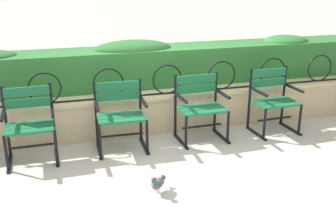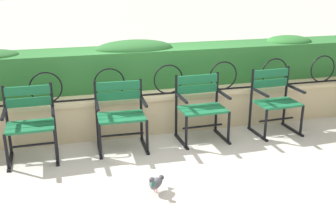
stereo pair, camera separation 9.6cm
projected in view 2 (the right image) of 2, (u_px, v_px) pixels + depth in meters
name	position (u px, v px, depth m)	size (l,w,h in m)	color
ground_plane	(171.00, 158.00, 4.99)	(60.00, 60.00, 0.00)	#BCB7AD
stone_wall	(153.00, 112.00, 5.78)	(7.64, 0.41, 0.55)	#C6B289
iron_arch_fence	(141.00, 83.00, 5.52)	(7.09, 0.02, 0.42)	black
hedge_row	(145.00, 64.00, 6.06)	(7.49, 0.67, 0.68)	#2D7033
park_chair_leftmost	(30.00, 122.00, 4.87)	(0.60, 0.53, 0.90)	#19663D
park_chair_centre_left	(121.00, 113.00, 5.18)	(0.64, 0.54, 0.86)	#19663D
park_chair_centre_right	(201.00, 106.00, 5.45)	(0.65, 0.54, 0.87)	#19663D
park_chair_rightmost	(275.00, 99.00, 5.70)	(0.63, 0.55, 0.89)	#19663D
pigeon_near_chairs	(156.00, 183.00, 4.20)	(0.22, 0.25, 0.22)	#5B5B66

